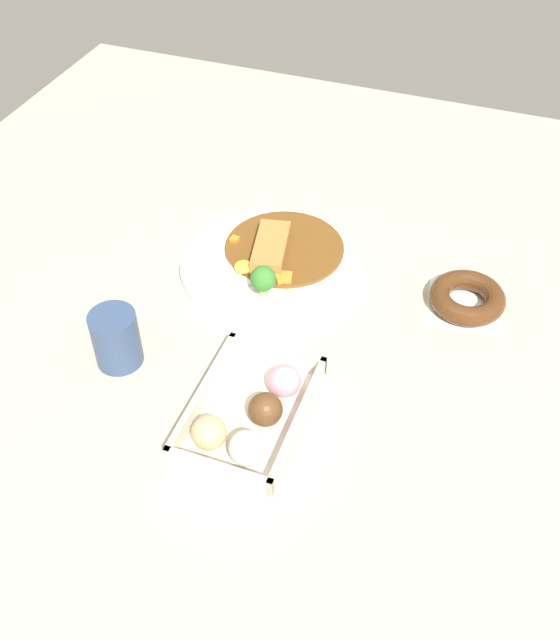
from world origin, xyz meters
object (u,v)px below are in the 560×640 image
Objects in this scene: curry_plate at (270,262)px; donut_box at (251,416)px; chocolate_ring_donut at (467,298)px; coffee_mug at (116,339)px.

curry_plate is 0.32m from donut_box.
chocolate_ring_donut is at bearing -86.34° from curry_plate.
donut_box is at bearing 145.70° from chocolate_ring_donut.
chocolate_ring_donut is (0.02, -0.31, 0.00)m from curry_plate.
curry_plate is at bearing 16.30° from donut_box.
chocolate_ring_donut is 0.52m from coffee_mug.
coffee_mug is (0.05, 0.22, 0.02)m from donut_box.
coffee_mug is at bearing 122.38° from chocolate_ring_donut.
donut_box is 2.47× the size of coffee_mug.
donut_box is 0.22m from coffee_mug.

